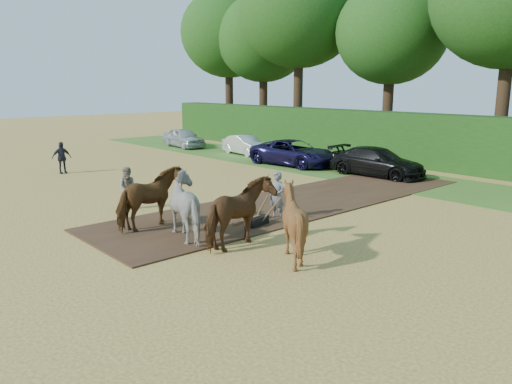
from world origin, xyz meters
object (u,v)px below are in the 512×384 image
Objects in this scene: parked_cars at (368,162)px; spectator_far at (62,158)px; spectator_near at (129,189)px; plough_team at (218,209)px.

spectator_far is at bearing -134.05° from parked_cars.
spectator_far is 0.05× the size of parked_cars.
spectator_far reaches higher than parked_cars.
spectator_near is 0.24× the size of plough_team.
plough_team is (14.70, -0.98, 0.16)m from spectator_far.
plough_team reaches higher than parked_cars.
spectator_near is 12.63m from parked_cars.
plough_team is at bearing -57.58° from spectator_near.
spectator_near is at bearing -97.19° from parked_cars.
spectator_far is at bearing 114.27° from spectator_near.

